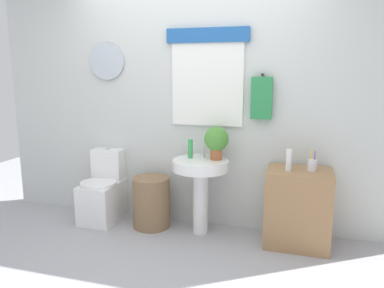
{
  "coord_description": "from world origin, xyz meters",
  "views": [
    {
      "loc": [
        1.08,
        -2.57,
        1.61
      ],
      "look_at": [
        0.08,
        0.8,
        0.91
      ],
      "focal_mm": 35.08,
      "sensor_mm": 36.0,
      "label": 1
    }
  ],
  "objects_px": {
    "wooden_cabinet": "(298,208)",
    "potted_plant": "(216,140)",
    "laundry_hamper": "(151,202)",
    "toilet": "(104,193)",
    "pedestal_sink": "(201,177)",
    "lotion_bottle": "(289,160)",
    "toothbrush_cup": "(312,165)",
    "soap_bottle": "(190,149)"
  },
  "relations": [
    {
      "from": "pedestal_sink",
      "to": "potted_plant",
      "type": "bearing_deg",
      "value": 23.2
    },
    {
      "from": "potted_plant",
      "to": "lotion_bottle",
      "type": "xyz_separation_m",
      "value": [
        0.69,
        -0.1,
        -0.13
      ]
    },
    {
      "from": "lotion_bottle",
      "to": "toothbrush_cup",
      "type": "xyz_separation_m",
      "value": [
        0.2,
        0.06,
        -0.05
      ]
    },
    {
      "from": "laundry_hamper",
      "to": "lotion_bottle",
      "type": "relative_size",
      "value": 2.68
    },
    {
      "from": "laundry_hamper",
      "to": "pedestal_sink",
      "type": "relative_size",
      "value": 0.7
    },
    {
      "from": "potted_plant",
      "to": "lotion_bottle",
      "type": "bearing_deg",
      "value": -8.25
    },
    {
      "from": "toilet",
      "to": "potted_plant",
      "type": "relative_size",
      "value": 2.4
    },
    {
      "from": "lotion_bottle",
      "to": "toothbrush_cup",
      "type": "bearing_deg",
      "value": 16.51
    },
    {
      "from": "pedestal_sink",
      "to": "soap_bottle",
      "type": "distance_m",
      "value": 0.3
    },
    {
      "from": "laundry_hamper",
      "to": "lotion_bottle",
      "type": "distance_m",
      "value": 1.47
    },
    {
      "from": "toilet",
      "to": "pedestal_sink",
      "type": "relative_size",
      "value": 1.03
    },
    {
      "from": "toilet",
      "to": "pedestal_sink",
      "type": "distance_m",
      "value": 1.14
    },
    {
      "from": "laundry_hamper",
      "to": "potted_plant",
      "type": "distance_m",
      "value": 0.95
    },
    {
      "from": "laundry_hamper",
      "to": "potted_plant",
      "type": "bearing_deg",
      "value": 5.13
    },
    {
      "from": "pedestal_sink",
      "to": "lotion_bottle",
      "type": "height_order",
      "value": "lotion_bottle"
    },
    {
      "from": "pedestal_sink",
      "to": "wooden_cabinet",
      "type": "distance_m",
      "value": 0.96
    },
    {
      "from": "soap_bottle",
      "to": "toothbrush_cup",
      "type": "height_order",
      "value": "soap_bottle"
    },
    {
      "from": "laundry_hamper",
      "to": "pedestal_sink",
      "type": "xyz_separation_m",
      "value": [
        0.53,
        0.0,
        0.32
      ]
    },
    {
      "from": "laundry_hamper",
      "to": "potted_plant",
      "type": "height_order",
      "value": "potted_plant"
    },
    {
      "from": "toothbrush_cup",
      "to": "lotion_bottle",
      "type": "bearing_deg",
      "value": -163.49
    },
    {
      "from": "lotion_bottle",
      "to": "soap_bottle",
      "type": "bearing_deg",
      "value": 174.59
    },
    {
      "from": "pedestal_sink",
      "to": "toothbrush_cup",
      "type": "xyz_separation_m",
      "value": [
        1.03,
        0.02,
        0.19
      ]
    },
    {
      "from": "laundry_hamper",
      "to": "wooden_cabinet",
      "type": "distance_m",
      "value": 1.46
    },
    {
      "from": "toilet",
      "to": "soap_bottle",
      "type": "bearing_deg",
      "value": 1.03
    },
    {
      "from": "lotion_bottle",
      "to": "toothbrush_cup",
      "type": "relative_size",
      "value": 1.06
    },
    {
      "from": "wooden_cabinet",
      "to": "potted_plant",
      "type": "bearing_deg",
      "value": 175.66
    },
    {
      "from": "potted_plant",
      "to": "lotion_bottle",
      "type": "height_order",
      "value": "potted_plant"
    },
    {
      "from": "lotion_bottle",
      "to": "wooden_cabinet",
      "type": "bearing_deg",
      "value": 21.52
    },
    {
      "from": "soap_bottle",
      "to": "lotion_bottle",
      "type": "xyz_separation_m",
      "value": [
        0.95,
        -0.09,
        -0.03
      ]
    },
    {
      "from": "laundry_hamper",
      "to": "lotion_bottle",
      "type": "height_order",
      "value": "lotion_bottle"
    },
    {
      "from": "potted_plant",
      "to": "toothbrush_cup",
      "type": "bearing_deg",
      "value": -2.56
    },
    {
      "from": "potted_plant",
      "to": "lotion_bottle",
      "type": "distance_m",
      "value": 0.71
    },
    {
      "from": "toilet",
      "to": "laundry_hamper",
      "type": "distance_m",
      "value": 0.57
    },
    {
      "from": "laundry_hamper",
      "to": "lotion_bottle",
      "type": "xyz_separation_m",
      "value": [
        1.36,
        -0.04,
        0.55
      ]
    },
    {
      "from": "pedestal_sink",
      "to": "toilet",
      "type": "bearing_deg",
      "value": 178.31
    },
    {
      "from": "pedestal_sink",
      "to": "lotion_bottle",
      "type": "distance_m",
      "value": 0.86
    },
    {
      "from": "toilet",
      "to": "toothbrush_cup",
      "type": "xyz_separation_m",
      "value": [
        2.13,
        -0.01,
        0.47
      ]
    },
    {
      "from": "wooden_cabinet",
      "to": "toothbrush_cup",
      "type": "distance_m",
      "value": 0.42
    },
    {
      "from": "pedestal_sink",
      "to": "toothbrush_cup",
      "type": "distance_m",
      "value": 1.05
    },
    {
      "from": "soap_bottle",
      "to": "pedestal_sink",
      "type": "bearing_deg",
      "value": -22.62
    },
    {
      "from": "laundry_hamper",
      "to": "pedestal_sink",
      "type": "distance_m",
      "value": 0.61
    },
    {
      "from": "toilet",
      "to": "toothbrush_cup",
      "type": "height_order",
      "value": "toothbrush_cup"
    }
  ]
}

